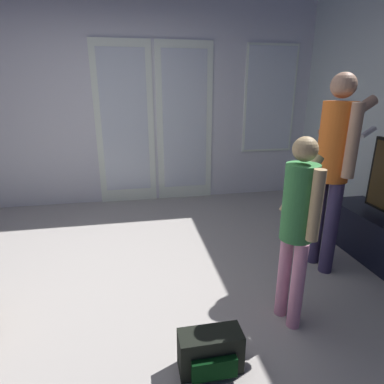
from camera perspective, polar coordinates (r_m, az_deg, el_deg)
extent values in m
cube|color=#9D9691|center=(2.60, -16.59, -18.70)|extent=(5.78, 4.65, 0.02)
cube|color=silver|center=(4.38, -15.57, 16.17)|extent=(5.78, 0.06, 2.81)
cube|color=white|center=(4.35, -11.97, 11.48)|extent=(0.76, 0.02, 2.13)
cube|color=silver|center=(4.33, -12.02, 12.12)|extent=(0.60, 0.01, 1.83)
cube|color=white|center=(4.41, -1.32, 11.95)|extent=(0.76, 0.02, 2.13)
cube|color=silver|center=(4.39, -1.29, 12.58)|extent=(0.60, 0.01, 1.83)
cube|color=white|center=(4.74, 13.82, 15.86)|extent=(0.74, 0.02, 1.45)
cube|color=silver|center=(4.73, 13.89, 15.85)|extent=(0.68, 0.01, 1.39)
cylinder|color=#3C3257|center=(2.90, 23.72, -6.11)|extent=(0.11, 0.11, 0.80)
cylinder|color=#3C3257|center=(3.02, 21.65, -4.87)|extent=(0.11, 0.11, 0.80)
cylinder|color=orange|center=(2.77, 24.46, 8.17)|extent=(0.26, 0.26, 0.63)
sphere|color=tan|center=(2.74, 25.68, 16.97)|extent=(0.19, 0.19, 0.19)
cylinder|color=tan|center=(2.64, 27.01, 8.15)|extent=(0.09, 0.09, 0.56)
cylinder|color=tan|center=(3.04, 26.30, 12.06)|extent=(0.53, 0.14, 0.35)
cube|color=white|center=(3.22, 29.19, 9.43)|extent=(0.14, 0.05, 0.09)
cylinder|color=pink|center=(2.23, 18.43, -15.80)|extent=(0.09, 0.09, 0.62)
cylinder|color=pink|center=(2.31, 16.25, -14.21)|extent=(0.09, 0.09, 0.62)
cylinder|color=#3A8344|center=(2.03, 18.76, -1.86)|extent=(0.20, 0.20, 0.48)
sphere|color=tan|center=(1.94, 19.75, 7.29)|extent=(0.15, 0.15, 0.15)
cylinder|color=tan|center=(1.93, 21.42, -2.37)|extent=(0.07, 0.07, 0.43)
cylinder|color=tan|center=(2.18, 19.11, 1.31)|extent=(0.31, 0.13, 0.39)
cube|color=white|center=(2.32, 20.96, -2.54)|extent=(0.11, 0.06, 0.13)
cube|color=black|center=(1.98, 3.31, -26.67)|extent=(0.36, 0.15, 0.24)
cube|color=black|center=(1.94, 4.07, -29.24)|extent=(0.25, 0.04, 0.12)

